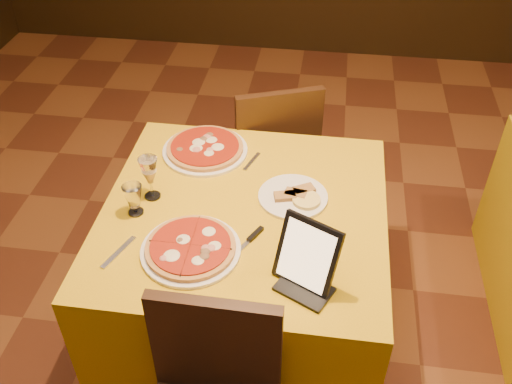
# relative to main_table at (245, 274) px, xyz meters

# --- Properties ---
(main_table) EXTENTS (1.10, 1.10, 0.75)m
(main_table) POSITION_rel_main_table_xyz_m (0.00, 0.00, 0.00)
(main_table) COLOR gold
(main_table) RESTS_ON floor
(chair_main_far) EXTENTS (0.55, 0.55, 0.91)m
(chair_main_far) POSITION_rel_main_table_xyz_m (0.00, 0.81, 0.08)
(chair_main_far) COLOR black
(chair_main_far) RESTS_ON floor
(pizza_near) EXTENTS (0.36, 0.36, 0.03)m
(pizza_near) POSITION_rel_main_table_xyz_m (-0.15, -0.25, 0.39)
(pizza_near) COLOR white
(pizza_near) RESTS_ON main_table
(pizza_far) EXTENTS (0.37, 0.37, 0.03)m
(pizza_far) POSITION_rel_main_table_xyz_m (-0.23, 0.35, 0.39)
(pizza_far) COLOR white
(pizza_far) RESTS_ON main_table
(cutlet_dish) EXTENTS (0.28, 0.28, 0.03)m
(cutlet_dish) POSITION_rel_main_table_xyz_m (0.18, 0.09, 0.39)
(cutlet_dish) COLOR white
(cutlet_dish) RESTS_ON main_table
(wine_glass) EXTENTS (0.10, 0.10, 0.19)m
(wine_glass) POSITION_rel_main_table_xyz_m (-0.37, 0.03, 0.47)
(wine_glass) COLOR #DEBC7E
(wine_glass) RESTS_ON main_table
(water_glass) EXTENTS (0.08, 0.08, 0.13)m
(water_glass) POSITION_rel_main_table_xyz_m (-0.41, -0.08, 0.44)
(water_glass) COLOR silver
(water_glass) RESTS_ON main_table
(tablet) EXTENTS (0.23, 0.18, 0.24)m
(tablet) POSITION_rel_main_table_xyz_m (0.26, -0.32, 0.49)
(tablet) COLOR black
(tablet) RESTS_ON main_table
(knife) EXTENTS (0.11, 0.20, 0.01)m
(knife) POSITION_rel_main_table_xyz_m (0.02, -0.21, 0.38)
(knife) COLOR #A9A7AE
(knife) RESTS_ON main_table
(fork_near) EXTENTS (0.08, 0.17, 0.01)m
(fork_near) POSITION_rel_main_table_xyz_m (-0.41, -0.29, 0.38)
(fork_near) COLOR silver
(fork_near) RESTS_ON main_table
(fork_far) EXTENTS (0.06, 0.14, 0.01)m
(fork_far) POSITION_rel_main_table_xyz_m (-0.01, 0.31, 0.38)
(fork_far) COLOR silver
(fork_far) RESTS_ON main_table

